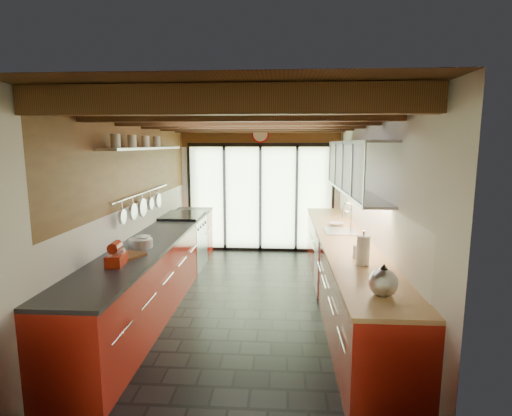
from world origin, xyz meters
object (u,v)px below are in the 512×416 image
Objects in this scene: soap_bottle at (358,249)px; bowl at (337,224)px; stand_mixer at (117,256)px; paper_towel at (363,251)px; kettle at (383,281)px.

soap_bottle is 1.73m from bowl.
stand_mixer is 0.79× the size of paper_towel.
soap_bottle is (2.54, 0.43, -0.00)m from stand_mixer.
bowl is at bearing 90.00° from kettle.
stand_mixer is 2.58m from soap_bottle.
soap_bottle is 0.90× the size of bowl.
paper_towel is 1.69× the size of bowl.
paper_towel is (0.00, 0.84, 0.03)m from kettle.
kettle reaches higher than soap_bottle.
kettle is 1.61× the size of soap_bottle.
paper_towel is at bearing 3.60° from stand_mixer.
kettle reaches higher than stand_mixer.
bowl is (0.00, 1.73, -0.07)m from soap_bottle.
paper_towel reaches higher than bowl.
soap_bottle reaches higher than bowl.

